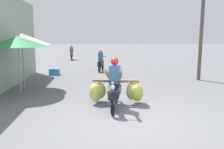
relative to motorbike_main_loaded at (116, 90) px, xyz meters
name	(u,v)px	position (x,y,z in m)	size (l,w,h in m)	color
ground_plane	(129,120)	(0.21, -1.37, -0.51)	(120.00, 120.00, 0.00)	slate
motorbike_main_loaded	(116,90)	(0.00, 0.00, 0.00)	(1.78, 1.93, 1.58)	black
motorbike_distant_ahead_left	(101,62)	(-0.30, 7.27, 0.06)	(0.59, 1.60, 1.40)	black
motorbike_distant_ahead_right	(72,54)	(-2.87, 14.70, 0.06)	(0.50, 1.62, 1.40)	black
market_umbrella_near_shop	(22,39)	(-3.64, 2.50, 1.58)	(2.30, 2.30, 2.31)	#99999E
market_umbrella_further_along	(18,41)	(-3.58, 1.82, 1.51)	(2.25, 2.25, 2.22)	#99999E
produce_crate	(54,72)	(-3.02, 6.10, -0.33)	(0.56, 0.40, 0.36)	teal
utility_pole	(201,30)	(4.60, 3.97, 2.01)	(0.18, 0.18, 5.03)	brown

